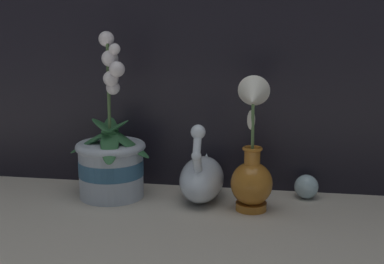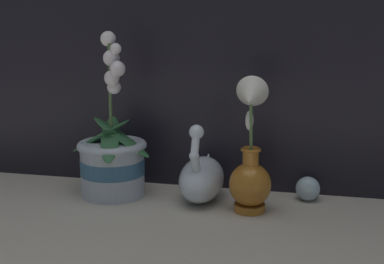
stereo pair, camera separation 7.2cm
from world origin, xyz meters
name	(u,v)px [view 2 (the right image)]	position (x,y,z in m)	size (l,w,h in m)	color
ground_plane	(192,216)	(0.00, 0.00, 0.00)	(2.80, 2.80, 0.00)	#BCB2A3
orchid_potted_plant	(113,159)	(-0.22, 0.10, 0.09)	(0.21, 0.21, 0.40)	#B2BCCC
swan_figurine	(200,177)	(0.00, 0.11, 0.06)	(0.10, 0.20, 0.20)	silver
blue_vase	(250,164)	(0.12, 0.05, 0.11)	(0.10, 0.12, 0.31)	#B26B23
glass_sphere	(308,189)	(0.25, 0.16, 0.03)	(0.06, 0.06, 0.06)	silver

